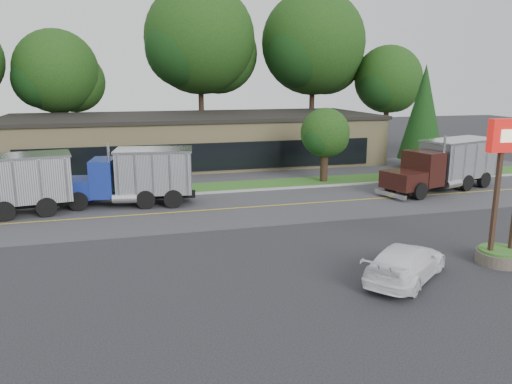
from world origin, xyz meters
TOP-DOWN VIEW (x-y plane):
  - ground at (0.00, 0.00)m, footprint 140.00×140.00m
  - road at (0.00, 9.00)m, footprint 60.00×8.00m
  - center_line at (0.00, 9.00)m, footprint 60.00×0.12m
  - curb at (0.00, 13.20)m, footprint 60.00×0.30m
  - grass_verge at (0.00, 15.00)m, footprint 60.00×3.40m
  - far_parking at (0.00, 20.00)m, footprint 60.00×7.00m
  - strip_mall at (2.00, 26.00)m, footprint 32.00×12.00m
  - bilo_sign at (10.50, -2.50)m, footprint 2.20×1.90m
  - tree_far_b at (-9.87, 34.10)m, footprint 8.49×7.99m
  - tree_far_c at (4.18, 34.14)m, footprint 11.94×11.24m
  - tree_far_d at (16.18, 33.14)m, footprint 11.66×10.98m
  - tree_far_e at (24.12, 31.09)m, footprint 7.70×7.25m
  - evergreen_right at (20.00, 18.00)m, footprint 3.79×3.79m
  - tree_verge at (10.06, 15.05)m, footprint 3.79×3.56m
  - dump_truck_blue at (-3.55, 11.47)m, footprint 7.86×3.69m
  - dump_truck_maroon at (17.00, 10.29)m, footprint 9.65×5.15m
  - rally_car at (5.76, -3.03)m, footprint 4.89×4.45m

SIDE VIEW (x-z plane):
  - ground at x=0.00m, z-range 0.00..0.00m
  - road at x=0.00m, z-range -0.01..0.01m
  - center_line at x=0.00m, z-range 0.00..0.00m
  - curb at x=0.00m, z-range -0.06..0.06m
  - grass_verge at x=0.00m, z-range -0.01..0.01m
  - far_parking at x=0.00m, z-range -0.01..0.01m
  - rally_car at x=5.76m, z-range 0.00..1.37m
  - dump_truck_blue at x=-3.55m, z-range 0.12..3.48m
  - dump_truck_maroon at x=17.00m, z-range 0.13..3.49m
  - strip_mall at x=2.00m, z-range 0.00..4.00m
  - bilo_sign at x=10.50m, z-range -0.95..5.00m
  - tree_verge at x=10.06m, z-range 0.73..6.13m
  - evergreen_right at x=20.00m, z-range 0.42..9.04m
  - tree_far_e at x=24.12m, z-range 1.51..12.49m
  - tree_far_b at x=-9.87m, z-range 1.67..13.78m
  - tree_far_d at x=16.18m, z-range 2.30..18.94m
  - tree_far_c at x=4.18m, z-range 2.36..19.39m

